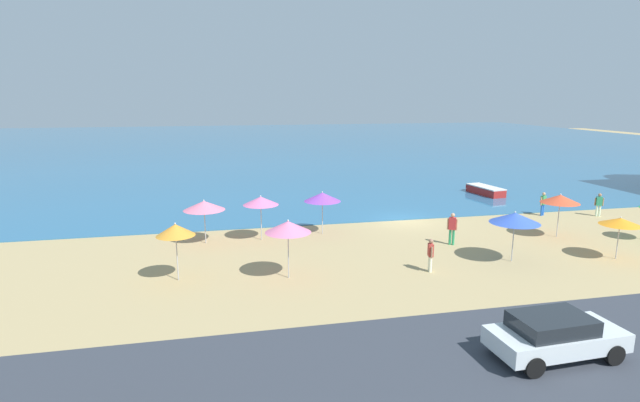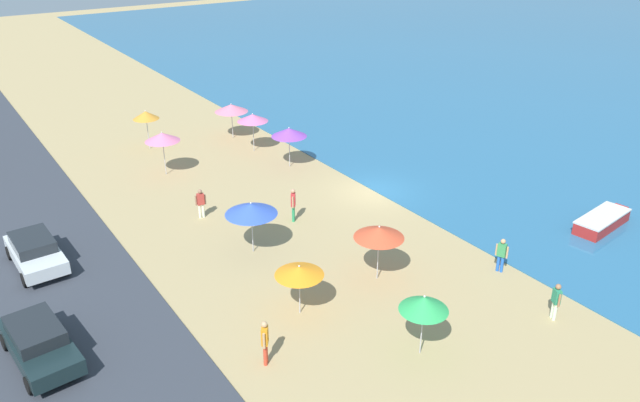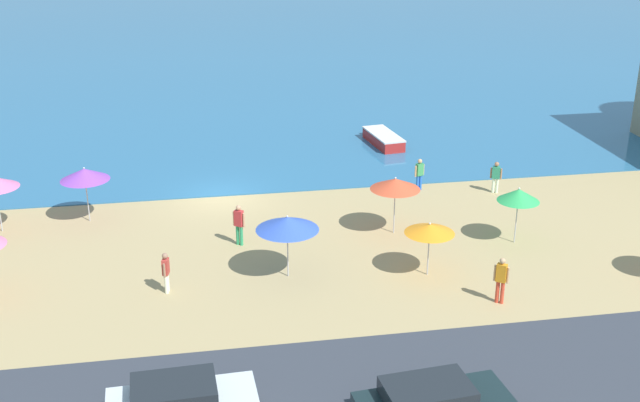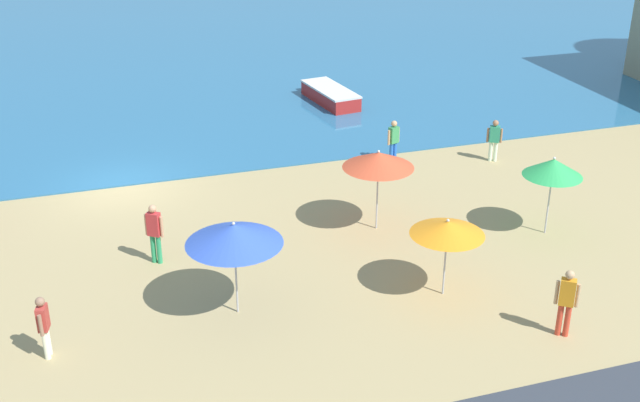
% 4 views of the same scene
% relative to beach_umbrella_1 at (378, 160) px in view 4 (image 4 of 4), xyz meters
% --- Properties ---
extents(ground_plane, '(160.00, 160.00, 0.00)m').
position_rel_beach_umbrella_1_xyz_m(ground_plane, '(-7.22, 5.66, -2.27)').
color(ground_plane, tan).
extents(beach_umbrella_1, '(2.16, 2.16, 2.58)m').
position_rel_beach_umbrella_1_xyz_m(beach_umbrella_1, '(0.00, 0.00, 0.00)').
color(beach_umbrella_1, '#B2B2B7').
rests_on(beach_umbrella_1, ground_plane).
extents(beach_umbrella_2, '(2.43, 2.43, 2.55)m').
position_rel_beach_umbrella_1_xyz_m(beach_umbrella_2, '(-5.11, -3.35, -0.05)').
color(beach_umbrella_2, '#B2B2B7').
rests_on(beach_umbrella_2, ground_plane).
extents(beach_umbrella_3, '(1.94, 1.94, 2.20)m').
position_rel_beach_umbrella_1_xyz_m(beach_umbrella_3, '(0.26, -4.15, -0.33)').
color(beach_umbrella_3, '#B2B2B7').
rests_on(beach_umbrella_3, ground_plane).
extents(beach_umbrella_9, '(1.77, 1.77, 2.49)m').
position_rel_beach_umbrella_1_xyz_m(beach_umbrella_9, '(4.81, -1.86, -0.12)').
color(beach_umbrella_9, '#B2B2B7').
rests_on(beach_umbrella_9, ground_plane).
extents(bather_0, '(0.29, 0.56, 1.60)m').
position_rel_beach_umbrella_1_xyz_m(bather_0, '(-9.74, -3.87, -1.38)').
color(bather_0, white).
rests_on(bather_0, ground_plane).
extents(bather_1, '(0.48, 0.39, 1.80)m').
position_rel_beach_umbrella_1_xyz_m(bather_1, '(-6.73, -0.11, -1.26)').
color(bather_1, '#2E9B60').
rests_on(bather_1, ground_plane).
extents(bather_2, '(0.48, 0.39, 1.79)m').
position_rel_beach_umbrella_1_xyz_m(bather_2, '(2.17, -6.79, -1.26)').
color(bather_2, '#D1402A').
rests_on(bather_2, ground_plane).
extents(bather_3, '(0.52, 0.36, 1.60)m').
position_rel_beach_umbrella_1_xyz_m(bather_3, '(6.17, 3.89, -1.38)').
color(bather_3, '#DDF3CD').
rests_on(bather_3, ground_plane).
extents(bather_4, '(0.54, 0.34, 1.63)m').
position_rel_beach_umbrella_1_xyz_m(bather_4, '(2.58, 4.89, -1.36)').
color(bather_4, blue).
rests_on(bather_4, ground_plane).
extents(skiff_nearshore, '(1.81, 4.10, 0.67)m').
position_rel_beach_umbrella_1_xyz_m(skiff_nearshore, '(2.62, 12.40, -1.88)').
color(skiff_nearshore, '#B52622').
rests_on(skiff_nearshore, sea).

